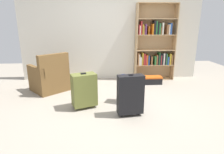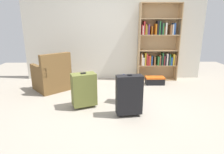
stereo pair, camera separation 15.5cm
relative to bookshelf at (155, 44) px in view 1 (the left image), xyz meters
name	(u,v)px [view 1 (the left image)]	position (x,y,z in m)	size (l,w,h in m)	color
ground_plane	(118,107)	(-1.18, -1.83, -0.99)	(8.59, 8.59, 0.00)	#9E9384
back_wall	(111,32)	(-1.18, 0.19, 0.31)	(4.91, 0.10, 2.60)	beige
bookshelf	(155,44)	(0.00, 0.00, 0.00)	(1.08, 0.29, 2.04)	tan
armchair	(50,78)	(-2.68, -0.80, -0.67)	(0.99, 0.99, 0.90)	brown
mug	(73,86)	(-2.18, -0.67, -0.94)	(0.12, 0.08, 0.10)	#1959A5
storage_box	(152,80)	(-0.14, -0.45, -0.88)	(0.48, 0.25, 0.20)	black
suitcase_black	(130,95)	(-1.01, -2.16, -0.61)	(0.45, 0.23, 0.74)	black
suitcase_olive	(84,90)	(-1.81, -1.79, -0.64)	(0.50, 0.40, 0.67)	brown
suitcase_navy_blue	(131,89)	(-0.92, -1.63, -0.69)	(0.46, 0.36, 0.57)	navy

